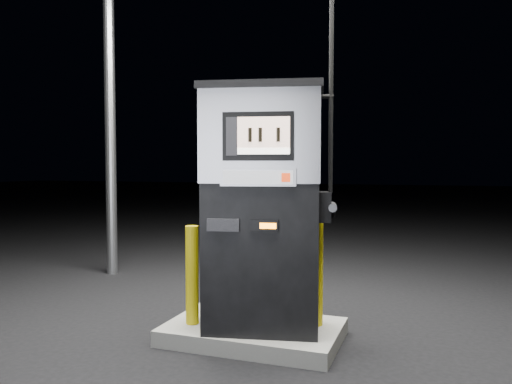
% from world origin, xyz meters
% --- Properties ---
extents(ground, '(80.00, 80.00, 0.00)m').
position_xyz_m(ground, '(0.00, 0.00, 0.00)').
color(ground, black).
rests_on(ground, ground).
extents(pump_island, '(1.60, 1.00, 0.15)m').
position_xyz_m(pump_island, '(0.00, 0.00, 0.07)').
color(pump_island, slate).
rests_on(pump_island, ground).
extents(fuel_dispenser, '(1.26, 0.86, 4.55)m').
position_xyz_m(fuel_dispenser, '(0.13, -0.10, 1.28)').
color(fuel_dispenser, black).
rests_on(fuel_dispenser, pump_island).
extents(bollard_left, '(0.13, 0.13, 0.92)m').
position_xyz_m(bollard_left, '(-0.55, -0.17, 0.61)').
color(bollard_left, gold).
rests_on(bollard_left, pump_island).
extents(bollard_right, '(0.15, 0.15, 1.01)m').
position_xyz_m(bollard_right, '(0.55, 0.18, 0.65)').
color(bollard_right, gold).
rests_on(bollard_right, pump_island).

